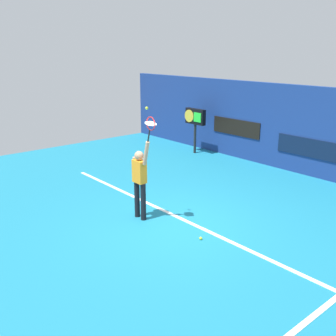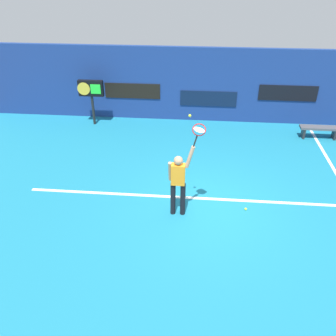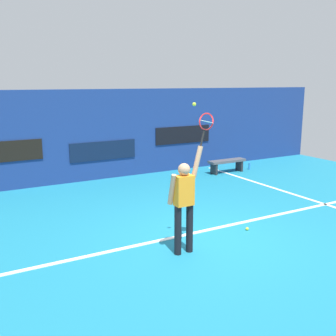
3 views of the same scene
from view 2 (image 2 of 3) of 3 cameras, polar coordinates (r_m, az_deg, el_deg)
name	(u,v)px [view 2 (image 2 of 3)]	position (r m, az deg, el deg)	size (l,w,h in m)	color
ground_plane	(207,207)	(9.76, 6.21, -6.10)	(18.00, 18.00, 0.00)	teal
back_wall	(209,85)	(14.43, 6.49, 12.85)	(18.00, 0.20, 2.87)	navy
sponsor_banner_center	(208,99)	(14.47, 6.38, 10.81)	(2.20, 0.03, 0.60)	#0C1933
sponsor_banner_portside	(132,91)	(14.64, -5.64, 12.00)	(2.20, 0.03, 0.60)	black
sponsor_banner_starboard	(288,93)	(14.75, 18.40, 11.14)	(2.20, 0.03, 0.60)	black
court_baseline	(207,199)	(10.05, 6.21, -4.84)	(10.00, 0.10, 0.01)	white
tennis_player	(178,181)	(8.90, 1.62, -1.99)	(0.64, 0.31, 1.98)	black
tennis_racket	(199,131)	(8.23, 4.87, 5.82)	(0.38, 0.27, 0.63)	black
tennis_ball	(190,116)	(8.16, 3.47, 8.25)	(0.07, 0.07, 0.07)	#CCE033
scoreboard_clock	(91,90)	(14.24, -12.07, 11.90)	(0.96, 0.20, 1.76)	black
court_bench	(320,130)	(14.24, 22.80, 5.62)	(1.40, 0.36, 0.45)	#4C4C51
spare_ball	(246,209)	(9.78, 12.16, -6.34)	(0.07, 0.07, 0.07)	#CCE033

